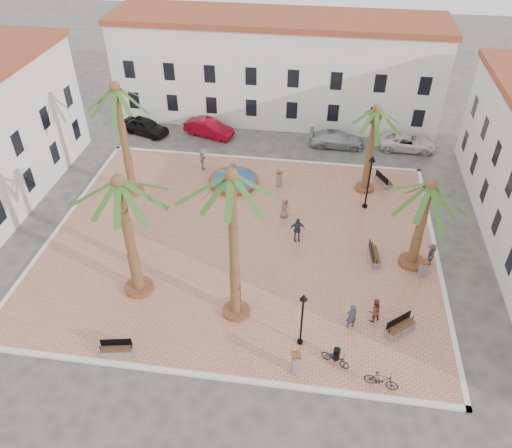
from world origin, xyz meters
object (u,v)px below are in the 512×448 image
Objects in this scene: cyclist_b at (374,310)px; pedestrian_fountain_a at (285,208)px; bollard_e at (423,269)px; bench_s at (117,350)px; car_white at (408,142)px; pedestrian_east at (431,254)px; bollard_n at (279,178)px; lamppost_s at (303,311)px; fountain at (233,180)px; palm_sw at (121,196)px; palm_e at (428,196)px; bench_se at (400,328)px; pedestrian_fountain_b at (297,229)px; car_black at (145,126)px; litter_bin at (337,354)px; palm_s at (232,192)px; bollard_se at (296,362)px; car_silver at (337,139)px; bicycle_a at (335,358)px; car_red at (209,128)px; pedestrian_north at (203,159)px; cyclist_a at (351,316)px; palm_nw at (117,100)px; lamppost_e at (370,173)px; bench_ne at (383,181)px; palm_ne at (375,119)px; bench_e at (374,256)px.

pedestrian_fountain_a is (-5.97, 9.02, -0.01)m from cyclist_b.
bench_s is at bearing -153.18° from bollard_e.
pedestrian_east is at bearing -177.82° from car_white.
bollard_n is at bearing 128.20° from car_white.
bench_s is at bearing -167.30° from lamppost_s.
fountain is 0.48× the size of palm_sw.
palm_e is 3.55× the size of bench_se.
fountain is at bearing 118.99° from pedestrian_fountain_b.
car_black is at bearing 145.07° from bollard_e.
bench_s is at bearing -173.12° from litter_bin.
pedestrian_east is at bearing 27.42° from palm_s.
palm_s is 13.38× the size of litter_bin.
car_silver is (1.61, 24.48, -0.15)m from bollard_se.
bicycle_a is 0.33× the size of car_white.
cyclist_b is 0.35× the size of car_red.
pedestrian_fountain_a reaches higher than litter_bin.
litter_bin is 0.45× the size of cyclist_b.
cyclist_b is 0.84× the size of pedestrian_north.
palm_sw reaches higher than pedestrian_fountain_a.
cyclist_a is 0.37× the size of car_red.
palm_nw is at bearing -95.11° from pedestrian_east.
bollard_se is 4.40m from cyclist_a.
bicycle_a is at bearing -97.50° from lamppost_e.
car_black is at bearing 102.55° from palm_nw.
car_black reaches higher than bicycle_a.
bench_ne is 10.13m from pedestrian_fountain_b.
palm_nw is 18.35m from lamppost_e.
car_black is 0.93× the size of car_silver.
palm_ne is 15.35m from bench_se.
palm_nw is at bearing 137.47° from lamppost_s.
bollard_se is at bearing -126.88° from car_black.
cyclist_a is at bearing -31.41° from pedestrian_east.
lamppost_e is 2.56× the size of cyclist_a.
bollard_se is 10.60m from pedestrian_fountain_b.
palm_ne reaches higher than bollard_n.
bicycle_a is 0.33× the size of car_silver.
bollard_n is at bearing -175.48° from palm_ne.
car_silver is (17.61, 0.15, -0.06)m from car_black.
fountain is 15.95m from palm_e.
palm_nw is 13.83m from pedestrian_fountain_a.
palm_nw reaches higher than car_white.
car_silver is at bearing -117.87° from cyclist_b.
bench_e is 25.23m from car_black.
palm_nw is 4.88× the size of bench_s.
car_black reaches higher than bench_s.
palm_ne reaches higher than lamppost_e.
bollard_se is 29.11m from car_black.
bench_se reaches higher than bench_ne.
bench_e is at bearing -87.33° from palm_ne.
bench_s is (-3.10, -17.27, -0.01)m from fountain.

